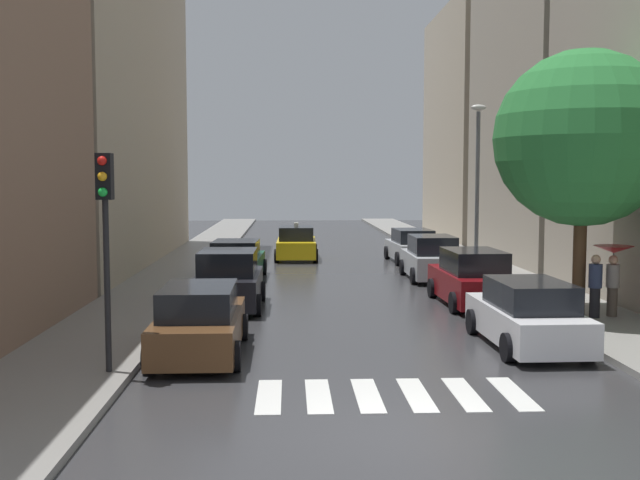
# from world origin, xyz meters

# --- Properties ---
(ground_plane) EXTENTS (28.00, 72.00, 0.04)m
(ground_plane) POSITION_xyz_m (0.00, 24.00, -0.02)
(ground_plane) COLOR #323234
(sidewalk_left) EXTENTS (3.00, 72.00, 0.15)m
(sidewalk_left) POSITION_xyz_m (-6.50, 24.00, 0.07)
(sidewalk_left) COLOR gray
(sidewalk_left) RESTS_ON ground
(sidewalk_right) EXTENTS (3.00, 72.00, 0.15)m
(sidewalk_right) POSITION_xyz_m (6.50, 24.00, 0.07)
(sidewalk_right) COLOR gray
(sidewalk_right) RESTS_ON ground
(crosswalk_stripes) EXTENTS (4.95, 2.20, 0.01)m
(crosswalk_stripes) POSITION_xyz_m (0.00, 2.13, 0.01)
(crosswalk_stripes) COLOR silver
(crosswalk_stripes) RESTS_ON ground
(building_left_mid) EXTENTS (6.00, 21.65, 20.01)m
(building_left_mid) POSITION_xyz_m (-11.00, 24.07, 10.01)
(building_left_mid) COLOR #B2A38C
(building_left_mid) RESTS_ON ground
(building_right_far) EXTENTS (6.00, 12.88, 14.81)m
(building_right_far) POSITION_xyz_m (11.00, 37.67, 7.40)
(building_right_far) COLOR #B2A38C
(building_right_far) RESTS_ON ground
(parked_car_left_nearest) EXTENTS (2.01, 4.63, 1.59)m
(parked_car_left_nearest) POSITION_xyz_m (-3.88, 5.42, 0.75)
(parked_car_left_nearest) COLOR brown
(parked_car_left_nearest) RESTS_ON ground
(parked_car_left_second) EXTENTS (2.14, 4.13, 1.80)m
(parked_car_left_second) POSITION_xyz_m (-3.72, 11.53, 0.83)
(parked_car_left_second) COLOR black
(parked_car_left_second) RESTS_ON ground
(parked_car_left_third) EXTENTS (2.29, 4.31, 1.54)m
(parked_car_left_third) POSITION_xyz_m (-3.95, 18.28, 0.73)
(parked_car_left_third) COLOR #0C4C2D
(parked_car_left_third) RESTS_ON ground
(parked_car_right_nearest) EXTENTS (2.06, 4.51, 1.59)m
(parked_car_right_nearest) POSITION_xyz_m (3.71, 5.95, 0.75)
(parked_car_right_nearest) COLOR silver
(parked_car_right_nearest) RESTS_ON ground
(parked_car_right_second) EXTENTS (2.14, 4.59, 1.75)m
(parked_car_right_second) POSITION_xyz_m (3.84, 11.86, 0.81)
(parked_car_right_second) COLOR maroon
(parked_car_right_second) RESTS_ON ground
(parked_car_right_third) EXTENTS (2.03, 4.21, 1.74)m
(parked_car_right_third) POSITION_xyz_m (3.70, 17.89, 0.81)
(parked_car_right_third) COLOR #B2B7BF
(parked_car_right_third) RESTS_ON ground
(parked_car_right_fourth) EXTENTS (2.22, 4.39, 1.58)m
(parked_car_right_fourth) POSITION_xyz_m (3.93, 24.01, 0.74)
(parked_car_right_fourth) COLOR #B2B7BF
(parked_car_right_fourth) RESTS_ON ground
(taxi_midroad) EXTENTS (2.13, 4.39, 1.81)m
(taxi_midroad) POSITION_xyz_m (-1.52, 25.51, 0.76)
(taxi_midroad) COLOR yellow
(taxi_midroad) RESTS_ON ground
(pedestrian_foreground) EXTENTS (0.36, 0.36, 1.73)m
(pedestrian_foreground) POSITION_xyz_m (6.50, 8.82, 1.06)
(pedestrian_foreground) COLOR black
(pedestrian_foreground) RESTS_ON sidewalk_right
(pedestrian_near_tree) EXTENTS (1.07, 1.07, 1.96)m
(pedestrian_near_tree) POSITION_xyz_m (7.07, 9.00, 1.61)
(pedestrian_near_tree) COLOR brown
(pedestrian_near_tree) RESTS_ON sidewalk_right
(street_tree_right) EXTENTS (4.87, 4.87, 7.35)m
(street_tree_right) POSITION_xyz_m (6.23, 9.29, 5.05)
(street_tree_right) COLOR #513823
(street_tree_right) RESTS_ON sidewalk_right
(traffic_light_left_corner) EXTENTS (0.30, 0.42, 4.30)m
(traffic_light_left_corner) POSITION_xyz_m (-5.45, 3.47, 3.29)
(traffic_light_left_corner) COLOR black
(traffic_light_left_corner) RESTS_ON sidewalk_left
(lamp_post_right) EXTENTS (0.60, 0.28, 6.69)m
(lamp_post_right) POSITION_xyz_m (5.55, 18.20, 4.02)
(lamp_post_right) COLOR #595B60
(lamp_post_right) RESTS_ON sidewalk_right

